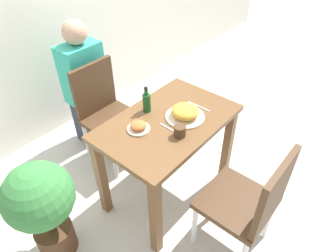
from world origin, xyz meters
The scene contains 12 objects.
ground_plane centered at (0.00, 0.00, 0.00)m, with size 16.00×16.00×0.00m, color beige.
dining_table centered at (0.00, 0.00, 0.61)m, with size 0.96×0.61×0.74m.
chair_near centered at (-0.05, -0.68, 0.50)m, with size 0.42×0.42×0.88m.
chair_far centered at (0.02, 0.70, 0.50)m, with size 0.42×0.42×0.88m.
food_plate centered at (0.10, -0.07, 0.79)m, with size 0.27×0.27×0.09m.
side_plate centered at (-0.20, 0.08, 0.77)m, with size 0.15×0.15×0.06m.
drink_cup centered at (-0.07, -0.16, 0.78)m, with size 0.08×0.08×0.07m.
sauce_bottle centered at (-0.01, 0.18, 0.82)m, with size 0.06×0.06×0.20m.
fork_utensil centered at (-0.07, -0.07, 0.75)m, with size 0.01×0.17×0.00m.
spoon_utensil centered at (0.26, -0.07, 0.75)m, with size 0.01×0.18×0.00m.
potted_plant_left centered at (-0.85, 0.27, 0.49)m, with size 0.42×0.42×0.77m.
person_figure centered at (0.07, 1.02, 0.58)m, with size 0.34×0.22×1.17m.
Camera 1 is at (-1.21, -1.01, 1.97)m, focal length 32.00 mm.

